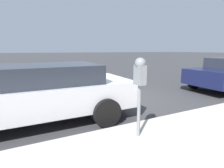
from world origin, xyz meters
TOP-DOWN VIEW (x-y plane):
  - ground_plane at (0.00, 0.00)m, footprint 220.00×220.00m
  - parking_meter at (-2.73, 0.92)m, footprint 0.21×0.19m
  - car_silver at (-0.90, 2.55)m, footprint 2.09×4.71m

SIDE VIEW (x-z plane):
  - ground_plane at x=0.00m, z-range 0.00..0.00m
  - car_silver at x=-0.90m, z-range 0.06..1.42m
  - parking_meter at x=-2.73m, z-range 0.51..1.93m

